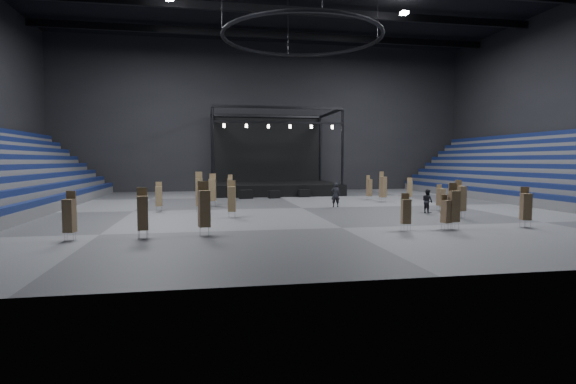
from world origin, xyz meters
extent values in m
plane|color=#4E4E51|center=(0.00, 0.00, 0.00)|extent=(50.00, 50.00, 0.00)
cube|color=black|center=(0.00, 21.00, 9.00)|extent=(50.00, 0.20, 18.00)
cube|color=black|center=(-18.12, 0.00, 0.95)|extent=(0.59, 40.00, 0.40)
cube|color=black|center=(-19.02, 0.00, 1.70)|extent=(0.59, 40.00, 0.40)
cube|color=black|center=(-19.91, 0.00, 2.45)|extent=(0.59, 40.00, 0.40)
cube|color=black|center=(-20.82, 0.00, 3.20)|extent=(0.59, 40.00, 0.40)
cube|color=#515153|center=(21.40, 0.00, 0.38)|extent=(7.20, 40.00, 0.75)
cube|color=black|center=(18.12, 0.00, 0.95)|extent=(0.59, 40.00, 0.40)
cube|color=#515153|center=(21.85, 0.00, 0.75)|extent=(6.30, 40.00, 1.50)
cube|color=black|center=(19.02, 0.00, 1.70)|extent=(0.59, 40.00, 0.40)
cube|color=#515153|center=(22.30, 0.00, 1.12)|extent=(5.40, 40.00, 2.25)
cube|color=black|center=(19.91, 0.00, 2.45)|extent=(0.59, 40.00, 0.40)
cube|color=#515153|center=(22.75, 0.00, 1.50)|extent=(4.50, 40.00, 3.00)
cube|color=black|center=(20.82, 0.00, 3.20)|extent=(0.59, 40.00, 0.40)
cube|color=#515153|center=(23.20, 0.00, 1.88)|extent=(3.60, 40.00, 3.75)
cube|color=black|center=(21.71, 0.00, 3.95)|extent=(0.59, 40.00, 0.40)
cube|color=#515153|center=(23.65, 0.00, 2.25)|extent=(2.70, 40.00, 4.50)
cube|color=black|center=(22.61, 0.00, 4.70)|extent=(0.59, 40.00, 0.40)
cube|color=#515153|center=(24.10, 0.00, 2.62)|extent=(1.80, 40.00, 5.25)
cube|color=black|center=(23.52, 0.00, 5.45)|extent=(0.59, 40.00, 0.40)
cube|color=black|center=(0.00, 15.50, 0.60)|extent=(14.00, 10.00, 1.20)
cube|color=black|center=(0.00, 20.30, 5.20)|extent=(13.30, 0.30, 8.00)
cylinder|color=black|center=(-6.60, 10.90, 5.10)|extent=(0.24, 0.24, 7.80)
cylinder|color=black|center=(-6.60, 20.10, 5.10)|extent=(0.24, 0.24, 7.80)
cylinder|color=black|center=(6.60, 10.90, 5.10)|extent=(0.24, 0.24, 7.80)
cylinder|color=black|center=(6.60, 20.10, 5.10)|extent=(0.24, 0.24, 7.80)
cube|color=black|center=(0.00, 10.90, 9.00)|extent=(13.40, 0.25, 0.25)
cube|color=black|center=(0.00, 20.10, 9.00)|extent=(13.40, 0.25, 0.25)
cube|color=black|center=(0.00, 10.90, 7.50)|extent=(13.40, 0.20, 0.20)
cylinder|color=white|center=(-5.50, 10.90, 7.10)|extent=(0.24, 0.24, 0.35)
cylinder|color=white|center=(-3.30, 10.90, 7.10)|extent=(0.24, 0.24, 0.35)
cylinder|color=white|center=(-1.10, 10.90, 7.10)|extent=(0.24, 0.24, 0.35)
cylinder|color=white|center=(1.10, 10.90, 7.10)|extent=(0.24, 0.24, 0.35)
cylinder|color=white|center=(3.30, 10.90, 7.10)|extent=(0.24, 0.24, 0.35)
cylinder|color=white|center=(5.50, 10.90, 7.10)|extent=(0.24, 0.24, 0.35)
torus|color=black|center=(0.00, 0.00, 13.00)|extent=(12.30, 12.30, 0.30)
cylinder|color=black|center=(6.00, 0.00, 15.50)|extent=(0.04, 0.04, 5.00)
cylinder|color=black|center=(0.00, 6.00, 15.50)|extent=(0.04, 0.04, 5.00)
cube|color=black|center=(0.00, 7.00, 17.20)|extent=(49.00, 0.35, 0.70)
cube|color=black|center=(0.00, 15.00, 17.20)|extent=(49.00, 0.35, 0.70)
cube|color=white|center=(10.00, 4.00, 16.60)|extent=(0.60, 0.60, 0.25)
cube|color=black|center=(-3.53, 9.27, 0.43)|extent=(1.40, 0.92, 0.86)
cube|color=black|center=(-0.78, 9.34, 0.38)|extent=(1.26, 0.92, 0.76)
cube|color=black|center=(2.42, 10.16, 0.38)|extent=(1.21, 0.72, 0.76)
cylinder|color=silver|center=(-7.58, -11.94, 0.22)|extent=(0.03, 0.03, 0.43)
cylinder|color=silver|center=(-7.58, -11.53, 0.22)|extent=(0.03, 0.03, 0.43)
cylinder|color=silver|center=(-7.17, -11.94, 0.22)|extent=(0.03, 0.03, 0.43)
cylinder|color=silver|center=(-7.17, -11.53, 0.22)|extent=(0.03, 0.03, 0.43)
cube|color=olive|center=(-7.38, -11.74, 1.33)|extent=(0.62, 0.62, 1.79)
cube|color=olive|center=(-7.43, -11.52, 2.17)|extent=(0.50, 0.18, 0.98)
cylinder|color=silver|center=(-13.63, -12.18, 0.19)|extent=(0.03, 0.03, 0.38)
cylinder|color=silver|center=(-13.63, -11.82, 0.19)|extent=(0.03, 0.03, 0.38)
cylinder|color=silver|center=(-13.26, -12.18, 0.19)|extent=(0.03, 0.03, 0.38)
cylinder|color=silver|center=(-13.26, -11.82, 0.19)|extent=(0.03, 0.03, 0.38)
cube|color=olive|center=(-13.45, -12.00, 1.15)|extent=(0.55, 0.55, 1.53)
cube|color=olive|center=(-13.40, -11.81, 1.86)|extent=(0.44, 0.15, 0.84)
cylinder|color=silver|center=(9.88, -12.19, 0.20)|extent=(0.03, 0.03, 0.40)
cylinder|color=silver|center=(9.88, -11.81, 0.20)|extent=(0.03, 0.03, 0.40)
cylinder|color=silver|center=(10.26, -12.19, 0.20)|extent=(0.03, 0.03, 0.40)
cylinder|color=silver|center=(10.26, -11.81, 0.20)|extent=(0.03, 0.03, 0.40)
cube|color=olive|center=(10.07, -12.00, 1.13)|extent=(0.57, 0.57, 1.47)
cube|color=olive|center=(10.12, -11.81, 1.82)|extent=(0.46, 0.16, 0.81)
cylinder|color=silver|center=(7.99, 3.57, 0.21)|extent=(0.03, 0.03, 0.41)
cylinder|color=silver|center=(7.99, 3.96, 0.21)|extent=(0.03, 0.03, 0.41)
cylinder|color=silver|center=(8.38, 3.57, 0.21)|extent=(0.03, 0.03, 0.41)
cylinder|color=silver|center=(8.38, 3.96, 0.21)|extent=(0.03, 0.03, 0.41)
cube|color=olive|center=(8.18, 3.77, 1.33)|extent=(0.65, 0.65, 1.83)
cube|color=olive|center=(8.10, 3.96, 2.20)|extent=(0.46, 0.24, 1.01)
cylinder|color=silver|center=(5.56, -12.19, 0.20)|extent=(0.03, 0.03, 0.40)
cylinder|color=silver|center=(5.56, -11.81, 0.20)|extent=(0.03, 0.03, 0.40)
cylinder|color=silver|center=(5.95, -12.19, 0.20)|extent=(0.03, 0.03, 0.40)
cylinder|color=silver|center=(5.95, -11.81, 0.20)|extent=(0.03, 0.03, 0.40)
cube|color=olive|center=(5.75, -12.00, 1.23)|extent=(0.53, 0.53, 1.67)
cube|color=olive|center=(5.77, -11.80, 2.02)|extent=(0.46, 0.11, 0.92)
cylinder|color=silver|center=(7.62, 5.97, 0.17)|extent=(0.03, 0.03, 0.34)
cylinder|color=silver|center=(7.62, 6.30, 0.17)|extent=(0.03, 0.03, 0.34)
cylinder|color=silver|center=(7.94, 5.97, 0.17)|extent=(0.03, 0.03, 0.34)
cylinder|color=silver|center=(7.94, 6.30, 0.17)|extent=(0.03, 0.03, 0.34)
cube|color=olive|center=(7.78, 6.14, 1.13)|extent=(0.53, 0.53, 1.58)
cube|color=olive|center=(7.72, 6.30, 1.87)|extent=(0.39, 0.18, 0.87)
cylinder|color=silver|center=(-7.98, -1.29, 0.21)|extent=(0.03, 0.03, 0.42)
cylinder|color=silver|center=(-7.98, -0.89, 0.21)|extent=(0.03, 0.03, 0.42)
cylinder|color=silver|center=(-7.59, -1.29, 0.21)|extent=(0.03, 0.03, 0.42)
cylinder|color=silver|center=(-7.59, -0.89, 0.21)|extent=(0.03, 0.03, 0.42)
cube|color=olive|center=(-7.79, -1.09, 1.40)|extent=(0.53, 0.53, 1.96)
cube|color=olive|center=(-7.80, -0.88, 2.33)|extent=(0.48, 0.09, 1.08)
cylinder|color=silver|center=(8.59, -7.82, 0.22)|extent=(0.03, 0.03, 0.44)
cylinder|color=silver|center=(8.59, -7.40, 0.22)|extent=(0.03, 0.03, 0.44)
cylinder|color=silver|center=(9.01, -7.82, 0.22)|extent=(0.03, 0.03, 0.44)
cylinder|color=silver|center=(9.01, -7.40, 0.22)|extent=(0.03, 0.03, 0.44)
cube|color=olive|center=(8.80, -7.61, 1.24)|extent=(0.63, 0.63, 1.60)
cube|color=olive|center=(8.75, -7.39, 1.99)|extent=(0.51, 0.18, 0.88)
cylinder|color=silver|center=(-7.01, 2.36, 0.22)|extent=(0.03, 0.03, 0.44)
cylinder|color=silver|center=(-7.01, 2.78, 0.22)|extent=(0.03, 0.03, 0.44)
cylinder|color=silver|center=(-6.59, 2.36, 0.22)|extent=(0.03, 0.03, 0.44)
cylinder|color=silver|center=(-6.59, 2.78, 0.22)|extent=(0.03, 0.03, 0.44)
cube|color=olive|center=(-6.80, 2.57, 1.32)|extent=(0.60, 0.60, 1.76)
cube|color=olive|center=(-6.77, 2.79, 2.15)|extent=(0.51, 0.14, 0.97)
cylinder|color=silver|center=(-5.87, -5.30, 0.20)|extent=(0.03, 0.03, 0.41)
cylinder|color=silver|center=(-5.87, -4.91, 0.20)|extent=(0.03, 0.03, 0.41)
cylinder|color=silver|center=(-5.48, -5.30, 0.20)|extent=(0.03, 0.03, 0.41)
cylinder|color=silver|center=(-5.48, -4.91, 0.20)|extent=(0.03, 0.03, 0.41)
cube|color=olive|center=(-5.67, -5.10, 1.21)|extent=(0.54, 0.54, 1.60)
cube|color=olive|center=(-5.65, -4.90, 1.96)|extent=(0.47, 0.11, 0.88)
cylinder|color=silver|center=(10.83, 4.19, 0.19)|extent=(0.03, 0.03, 0.39)
cylinder|color=silver|center=(10.83, 4.56, 0.19)|extent=(0.03, 0.03, 0.39)
cylinder|color=silver|center=(11.19, 4.19, 0.19)|extent=(0.03, 0.03, 0.39)
cylinder|color=silver|center=(11.19, 4.56, 0.19)|extent=(0.03, 0.03, 0.39)
cube|color=olive|center=(11.01, 4.38, 1.08)|extent=(0.60, 0.60, 1.39)
cube|color=olive|center=(11.08, 4.56, 1.73)|extent=(0.44, 0.21, 0.77)
cylinder|color=silver|center=(9.42, -3.89, 0.19)|extent=(0.03, 0.03, 0.38)
cylinder|color=silver|center=(9.42, -3.53, 0.19)|extent=(0.03, 0.03, 0.38)
cylinder|color=silver|center=(9.78, -3.89, 0.19)|extent=(0.03, 0.03, 0.38)
cylinder|color=silver|center=(9.78, -3.53, 0.19)|extent=(0.03, 0.03, 0.38)
cube|color=olive|center=(9.60, -3.71, 1.01)|extent=(0.56, 0.56, 1.25)
cube|color=olive|center=(9.55, -3.52, 1.59)|extent=(0.44, 0.16, 0.69)
cylinder|color=silver|center=(-5.30, 7.61, 0.18)|extent=(0.03, 0.03, 0.37)
cylinder|color=silver|center=(-5.30, 7.96, 0.18)|extent=(0.03, 0.03, 0.37)
cylinder|color=silver|center=(-4.96, 7.61, 0.18)|extent=(0.03, 0.03, 0.37)
cylinder|color=silver|center=(-4.96, 7.96, 0.18)|extent=(0.03, 0.03, 0.37)
cube|color=olive|center=(-5.13, 7.78, 1.18)|extent=(0.51, 0.51, 1.62)
cube|color=olive|center=(-5.10, 7.96, 1.94)|extent=(0.42, 0.13, 0.89)
cylinder|color=silver|center=(2.84, -12.18, 0.19)|extent=(0.03, 0.03, 0.37)
cylinder|color=silver|center=(2.84, -11.82, 0.19)|extent=(0.03, 0.03, 0.37)
cylinder|color=silver|center=(3.20, -12.18, 0.19)|extent=(0.03, 0.03, 0.37)
cylinder|color=silver|center=(3.20, -11.82, 0.19)|extent=(0.03, 0.03, 0.37)
cube|color=olive|center=(3.02, -12.00, 1.01)|extent=(0.51, 0.51, 1.28)
cube|color=olive|center=(3.05, -11.82, 1.61)|extent=(0.43, 0.12, 0.71)
cylinder|color=silver|center=(5.15, -12.17, 0.18)|extent=(0.03, 0.03, 0.36)
cylinder|color=silver|center=(5.15, -11.83, 0.18)|extent=(0.03, 0.03, 0.36)
cylinder|color=silver|center=(5.49, -12.17, 0.18)|extent=(0.03, 0.03, 0.36)
cylinder|color=silver|center=(5.49, -11.83, 0.18)|extent=(0.03, 0.03, 0.36)
cube|color=olive|center=(5.32, -12.00, 0.97)|extent=(0.53, 0.53, 1.21)
cube|color=olive|center=(5.27, -11.83, 1.52)|extent=(0.41, 0.16, 0.67)
cylinder|color=silver|center=(-10.84, -0.61, 0.19)|extent=(0.03, 0.03, 0.38)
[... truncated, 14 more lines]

